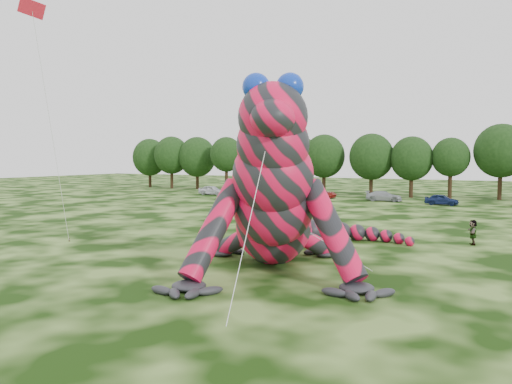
{
  "coord_description": "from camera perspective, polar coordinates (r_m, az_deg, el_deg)",
  "views": [
    {
      "loc": [
        9.35,
        -17.99,
        5.9
      ],
      "look_at": [
        -3.21,
        6.05,
        4.0
      ],
      "focal_mm": 35.0,
      "sensor_mm": 36.0,
      "label": 1
    }
  ],
  "objects": [
    {
      "name": "ground",
      "position": [
        21.11,
        0.12,
        -12.22
      ],
      "size": [
        240.0,
        240.0,
        0.0
      ],
      "primitive_type": "plane",
      "color": "#16330A",
      "rests_on": "ground"
    },
    {
      "name": "inflatable_gecko",
      "position": [
        27.77,
        2.04,
        1.92
      ],
      "size": [
        23.19,
        24.69,
        9.78
      ],
      "primitive_type": null,
      "rotation": [
        0.0,
        0.0,
        0.44
      ],
      "color": "#E70E40",
      "rests_on": "ground"
    },
    {
      "name": "flying_kite",
      "position": [
        33.62,
        -23.96,
        16.82
      ],
      "size": [
        3.0,
        4.97,
        15.55
      ],
      "color": "red",
      "rests_on": "ground"
    },
    {
      "name": "tree_0",
      "position": [
        100.25,
        -12.04,
        3.26
      ],
      "size": [
        6.91,
        6.22,
        9.51
      ],
      "primitive_type": null,
      "color": "black",
      "rests_on": "ground"
    },
    {
      "name": "tree_1",
      "position": [
        95.46,
        -9.62,
        3.35
      ],
      "size": [
        6.74,
        6.07,
        9.81
      ],
      "primitive_type": null,
      "color": "black",
      "rests_on": "ground"
    },
    {
      "name": "tree_2",
      "position": [
        92.92,
        -6.73,
        3.31
      ],
      "size": [
        7.04,
        6.34,
        9.64
      ],
      "primitive_type": null,
      "color": "black",
      "rests_on": "ground"
    },
    {
      "name": "tree_3",
      "position": [
        87.56,
        -3.4,
        3.22
      ],
      "size": [
        5.81,
        5.23,
        9.44
      ],
      "primitive_type": null,
      "color": "black",
      "rests_on": "ground"
    },
    {
      "name": "tree_4",
      "position": [
        86.05,
        0.64,
        3.09
      ],
      "size": [
        6.22,
        5.6,
        9.06
      ],
      "primitive_type": null,
      "color": "black",
      "rests_on": "ground"
    },
    {
      "name": "tree_5",
      "position": [
        83.04,
        4.57,
        3.3
      ],
      "size": [
        7.16,
        6.44,
        9.8
      ],
      "primitive_type": null,
      "color": "black",
      "rests_on": "ground"
    },
    {
      "name": "tree_6",
      "position": [
        79.38,
        7.78,
        3.13
      ],
      "size": [
        6.52,
        5.86,
        9.49
      ],
      "primitive_type": null,
      "color": "black",
      "rests_on": "ground"
    },
    {
      "name": "tree_7",
      "position": [
        77.28,
        13.04,
        3.04
      ],
      "size": [
        6.68,
        6.01,
        9.48
      ],
      "primitive_type": null,
      "color": "black",
      "rests_on": "ground"
    },
    {
      "name": "tree_8",
      "position": [
        76.21,
        17.35,
        2.75
      ],
      "size": [
        6.14,
        5.53,
        8.94
      ],
      "primitive_type": null,
      "color": "black",
      "rests_on": "ground"
    },
    {
      "name": "tree_9",
      "position": [
        75.8,
        21.33,
        2.55
      ],
      "size": [
        5.27,
        4.74,
        8.68
      ],
      "primitive_type": null,
      "color": "black",
      "rests_on": "ground"
    },
    {
      "name": "tree_10",
      "position": [
        76.59,
        26.17,
        3.11
      ],
      "size": [
        7.09,
        6.38,
        10.5
      ],
      "primitive_type": null,
      "color": "black",
      "rests_on": "ground"
    },
    {
      "name": "car_0",
      "position": [
        78.32,
        -5.05,
        0.21
      ],
      "size": [
        4.38,
        1.85,
        1.48
      ],
      "primitive_type": "imported",
      "rotation": [
        0.0,
        0.0,
        1.59
      ],
      "color": "silver",
      "rests_on": "ground"
    },
    {
      "name": "car_1",
      "position": [
        73.68,
        1.16,
        -0.02
      ],
      "size": [
        4.62,
        2.34,
        1.45
      ],
      "primitive_type": "imported",
      "rotation": [
        0.0,
        0.0,
        1.76
      ],
      "color": "black",
      "rests_on": "ground"
    },
    {
      "name": "car_2",
      "position": [
        72.57,
        7.33,
        -0.15
      ],
      "size": [
        5.14,
        2.79,
        1.37
      ],
      "primitive_type": "imported",
      "rotation": [
        0.0,
        0.0,
        1.46
      ],
      "color": "maroon",
      "rests_on": "ground"
    },
    {
      "name": "car_3",
      "position": [
        68.98,
        14.4,
        -0.46
      ],
      "size": [
        4.88,
        2.35,
        1.37
      ],
      "primitive_type": "imported",
      "rotation": [
        0.0,
        0.0,
        1.66
      ],
      "color": "#A2A7AC",
      "rests_on": "ground"
    },
    {
      "name": "car_4",
      "position": [
        65.53,
        20.46,
        -0.82
      ],
      "size": [
        4.03,
        1.74,
        1.35
      ],
      "primitive_type": "imported",
      "rotation": [
        0.0,
        0.0,
        1.53
      ],
      "color": "navy",
      "rests_on": "ground"
    },
    {
      "name": "spectator_5",
      "position": [
        36.69,
        23.55,
        -4.24
      ],
      "size": [
        0.81,
        1.65,
        1.7
      ],
      "primitive_type": "imported",
      "rotation": [
        0.0,
        0.0,
        4.91
      ],
      "color": "gray",
      "rests_on": "ground"
    },
    {
      "name": "spectator_4",
      "position": [
        59.42,
        -1.81,
        -0.89
      ],
      "size": [
        0.94,
        0.96,
        1.67
      ],
      "primitive_type": "imported",
      "rotation": [
        0.0,
        0.0,
        2.31
      ],
      "color": "gray",
      "rests_on": "ground"
    },
    {
      "name": "spectator_1",
      "position": [
        47.09,
        4.94,
        -2.12
      ],
      "size": [
        1.06,
        1.1,
        1.78
      ],
      "primitive_type": "imported",
      "rotation": [
        0.0,
        0.0,
        0.94
      ],
      "color": "gray",
      "rests_on": "ground"
    }
  ]
}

